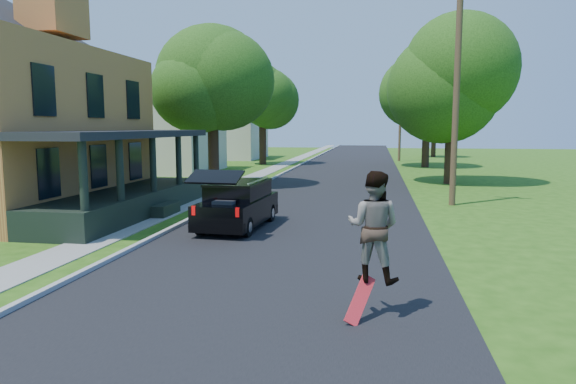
% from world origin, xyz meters
% --- Properties ---
extents(ground, '(140.00, 140.00, 0.00)m').
position_xyz_m(ground, '(0.00, 0.00, 0.00)').
color(ground, '#264F0F').
rests_on(ground, ground).
extents(street, '(8.00, 120.00, 0.02)m').
position_xyz_m(street, '(0.00, 20.00, 0.00)').
color(street, black).
rests_on(street, ground).
extents(curb, '(0.15, 120.00, 0.12)m').
position_xyz_m(curb, '(-4.05, 20.00, 0.00)').
color(curb, '#9A9A95').
rests_on(curb, ground).
extents(sidewalk, '(1.30, 120.00, 0.03)m').
position_xyz_m(sidewalk, '(-5.60, 20.00, 0.00)').
color(sidewalk, gray).
rests_on(sidewalk, ground).
extents(front_walk, '(6.50, 1.20, 0.03)m').
position_xyz_m(front_walk, '(-9.50, 6.00, 0.00)').
color(front_walk, gray).
rests_on(front_walk, ground).
extents(neighbor_house_mid, '(12.78, 12.78, 8.30)m').
position_xyz_m(neighbor_house_mid, '(-13.50, 24.00, 4.19)').
color(neighbor_house_mid, beige).
rests_on(neighbor_house_mid, ground).
extents(neighbor_house_far, '(12.78, 12.78, 8.30)m').
position_xyz_m(neighbor_house_far, '(-13.50, 40.00, 4.19)').
color(neighbor_house_far, beige).
rests_on(neighbor_house_far, ground).
extents(black_suv, '(1.91, 4.43, 2.02)m').
position_xyz_m(black_suv, '(-2.08, 4.14, 0.77)').
color(black_suv, black).
rests_on(black_suv, ground).
extents(skateboarder, '(1.07, 0.92, 1.91)m').
position_xyz_m(skateboarder, '(2.28, -3.00, 1.57)').
color(skateboarder, black).
rests_on(skateboarder, ground).
extents(skateboard, '(0.51, 0.61, 0.79)m').
position_xyz_m(skateboard, '(2.09, -3.35, 0.35)').
color(skateboard, red).
rests_on(skateboard, ground).
extents(tree_left_mid, '(7.50, 7.30, 9.08)m').
position_xyz_m(tree_left_mid, '(-6.48, 15.12, 5.69)').
color(tree_left_mid, black).
rests_on(tree_left_mid, ground).
extents(tree_left_far, '(7.55, 7.73, 9.63)m').
position_xyz_m(tree_left_far, '(-7.49, 32.13, 6.29)').
color(tree_left_far, black).
rests_on(tree_left_far, ground).
extents(tree_right_near, '(8.29, 8.00, 9.57)m').
position_xyz_m(tree_right_near, '(6.46, 18.91, 6.16)').
color(tree_right_near, black).
rests_on(tree_right_near, ground).
extents(tree_right_mid, '(6.72, 6.58, 10.22)m').
position_xyz_m(tree_right_mid, '(6.23, 31.31, 6.66)').
color(tree_right_mid, black).
rests_on(tree_right_mid, ground).
extents(tree_right_far, '(6.42, 6.19, 7.49)m').
position_xyz_m(tree_right_far, '(8.42, 46.15, 4.82)').
color(tree_right_far, black).
rests_on(tree_right_far, ground).
extents(utility_pole_near, '(1.54, 0.65, 9.13)m').
position_xyz_m(utility_pole_near, '(5.50, 10.41, 4.71)').
color(utility_pole_near, '#4D3323').
rests_on(utility_pole_near, ground).
extents(utility_pole_far, '(1.47, 0.46, 8.42)m').
position_xyz_m(utility_pole_far, '(4.50, 38.57, 4.34)').
color(utility_pole_far, '#4D3323').
rests_on(utility_pole_far, ground).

